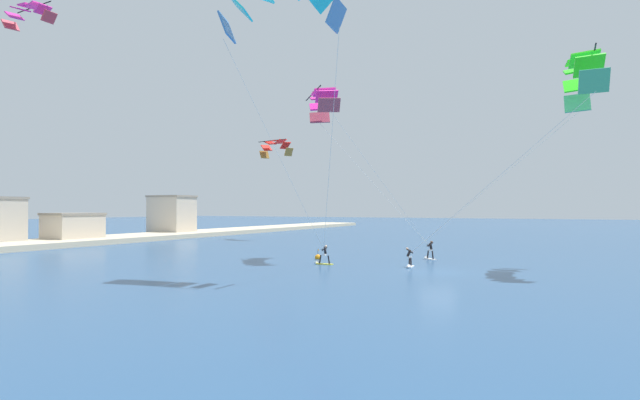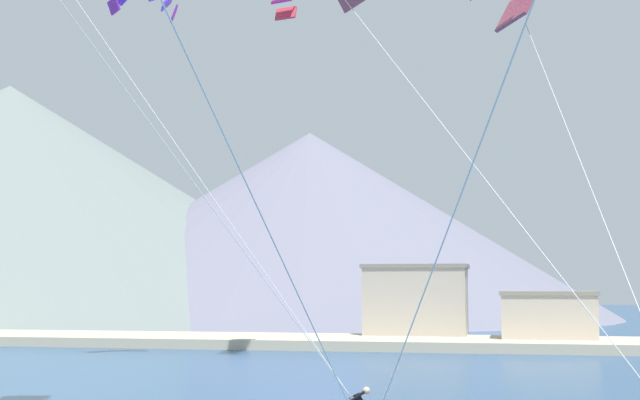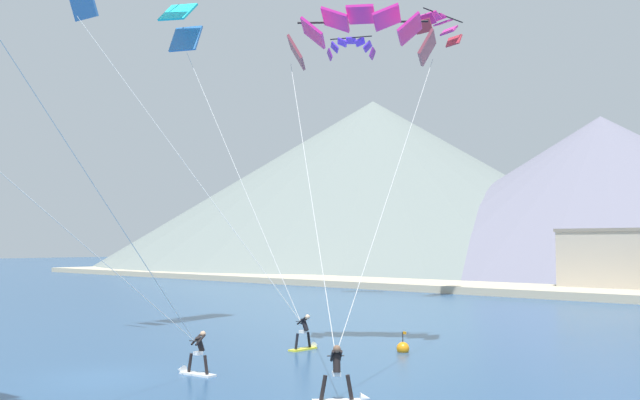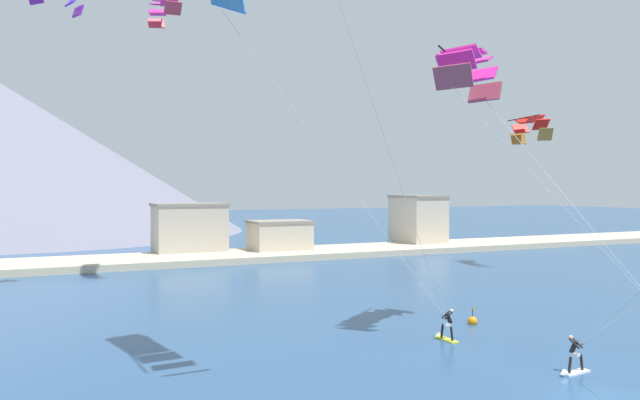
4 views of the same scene
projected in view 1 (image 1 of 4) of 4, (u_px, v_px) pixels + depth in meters
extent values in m
plane|color=navy|center=(438.00, 272.00, 36.84)|extent=(400.00, 400.00, 0.00)
cube|color=white|center=(430.00, 259.00, 45.74)|extent=(1.30, 1.36, 0.07)
cylinder|color=black|center=(433.00, 255.00, 45.37)|extent=(0.26, 0.27, 0.75)
cylinder|color=black|center=(428.00, 254.00, 46.12)|extent=(0.26, 0.27, 0.75)
cube|color=white|center=(430.00, 250.00, 45.75)|extent=(0.39, 0.39, 0.12)
cylinder|color=black|center=(431.00, 246.00, 45.78)|extent=(0.41, 0.40, 0.63)
cylinder|color=black|center=(431.00, 245.00, 45.63)|extent=(0.45, 0.43, 0.41)
cylinder|color=black|center=(429.00, 244.00, 45.86)|extent=(0.45, 0.43, 0.41)
cylinder|color=black|center=(428.00, 245.00, 45.68)|extent=(0.38, 0.40, 0.03)
sphere|color=brown|center=(432.00, 242.00, 45.81)|extent=(0.23, 0.23, 0.23)
cone|color=white|center=(425.00, 257.00, 46.55)|extent=(0.47, 0.46, 0.36)
cube|color=white|center=(410.00, 267.00, 39.85)|extent=(1.48, 0.62, 0.07)
cylinder|color=black|center=(411.00, 261.00, 40.23)|extent=(0.24, 0.14, 0.68)
cylinder|color=black|center=(409.00, 262.00, 39.48)|extent=(0.24, 0.14, 0.68)
cube|color=white|center=(410.00, 257.00, 39.86)|extent=(0.25, 0.31, 0.12)
cylinder|color=black|center=(409.00, 253.00, 39.90)|extent=(0.25, 0.42, 0.58)
cylinder|color=black|center=(410.00, 251.00, 39.97)|extent=(0.14, 0.50, 0.38)
cylinder|color=black|center=(410.00, 251.00, 39.76)|extent=(0.14, 0.50, 0.38)
cylinder|color=black|center=(412.00, 252.00, 39.81)|extent=(0.52, 0.10, 0.03)
sphere|color=tan|center=(407.00, 249.00, 39.95)|extent=(0.21, 0.21, 0.21)
cone|color=white|center=(408.00, 267.00, 39.03)|extent=(0.34, 0.40, 0.36)
cube|color=yellow|center=(324.00, 264.00, 41.72)|extent=(0.45, 1.44, 0.07)
cylinder|color=black|center=(329.00, 260.00, 41.55)|extent=(0.12, 0.23, 0.70)
cylinder|color=black|center=(320.00, 259.00, 41.90)|extent=(0.12, 0.23, 0.70)
cube|color=white|center=(324.00, 255.00, 41.73)|extent=(0.30, 0.23, 0.12)
cylinder|color=black|center=(325.00, 251.00, 41.84)|extent=(0.44, 0.21, 0.60)
cylinder|color=black|center=(326.00, 249.00, 41.70)|extent=(0.51, 0.08, 0.39)
cylinder|color=black|center=(323.00, 249.00, 41.80)|extent=(0.51, 0.08, 0.39)
cylinder|color=black|center=(324.00, 249.00, 41.59)|extent=(0.04, 0.52, 0.03)
sphere|color=beige|center=(326.00, 246.00, 42.00)|extent=(0.21, 0.21, 0.21)
cone|color=white|center=(315.00, 263.00, 42.11)|extent=(0.36, 0.30, 0.36)
cube|color=#9E3F4E|center=(329.00, 105.00, 41.73)|extent=(1.78, 1.88, 1.21)
cube|color=#EF249A|center=(327.00, 96.00, 42.48)|extent=(1.99, 2.07, 1.02)
cube|color=#EF249A|center=(324.00, 92.00, 43.49)|extent=(2.09, 2.20, 0.70)
cube|color=#EF249A|center=(322.00, 93.00, 44.63)|extent=(2.08, 2.25, 0.30)
cube|color=#EF249A|center=(321.00, 98.00, 45.78)|extent=(2.00, 2.25, 0.70)
cube|color=#EF249A|center=(320.00, 107.00, 46.78)|extent=(1.81, 2.18, 1.02)
cube|color=#9E3F4E|center=(320.00, 118.00, 47.52)|extent=(1.53, 2.04, 1.21)
cylinder|color=black|center=(313.00, 94.00, 44.52)|extent=(4.68, 3.95, 0.10)
cylinder|color=silver|center=(382.00, 181.00, 43.58)|extent=(8.04, 6.17, 11.50)
cylinder|color=silver|center=(373.00, 183.00, 46.73)|extent=(2.81, 9.76, 11.50)
cube|color=#3FA672|center=(577.00, 103.00, 39.24)|extent=(0.76, 1.92, 1.57)
cube|color=#2FEF1A|center=(577.00, 85.00, 38.51)|extent=(1.28, 1.98, 1.34)
cube|color=#2FEF1A|center=(578.00, 70.00, 37.36)|extent=(1.64, 2.02, 0.90)
cube|color=#2FEF1A|center=(580.00, 61.00, 35.99)|extent=(1.79, 2.03, 0.33)
cube|color=#2FEF1A|center=(584.00, 59.00, 34.58)|extent=(1.80, 2.01, 0.90)
cube|color=#2FEF1A|center=(589.00, 66.00, 33.34)|extent=(1.57, 1.97, 1.34)
cube|color=#3FA672|center=(594.00, 81.00, 32.47)|extent=(1.15, 1.90, 1.57)
cylinder|color=black|center=(593.00, 58.00, 35.71)|extent=(7.26, 0.17, 0.10)
cylinder|color=silver|center=(495.00, 182.00, 39.61)|extent=(5.39, 11.94, 11.07)
cylinder|color=silver|center=(495.00, 180.00, 36.01)|extent=(2.24, 12.90, 11.07)
cube|color=#3B77BB|center=(336.00, 15.00, 30.79)|extent=(1.97, 0.83, 1.66)
cube|color=#23DCE1|center=(240.00, 7.00, 32.80)|extent=(2.02, 1.72, 1.42)
cube|color=#3B77BB|center=(227.00, 28.00, 32.85)|extent=(1.91, 1.26, 1.66)
cylinder|color=silver|center=(330.00, 155.00, 36.11)|extent=(9.65, 5.88, 14.62)
cylinder|color=silver|center=(279.00, 157.00, 37.20)|extent=(11.10, 1.93, 14.62)
cube|color=olive|center=(289.00, 152.00, 72.08)|extent=(1.59, 0.80, 1.23)
cube|color=red|center=(285.00, 145.00, 72.45)|extent=(1.70, 1.20, 1.07)
cube|color=red|center=(281.00, 141.00, 73.07)|extent=(1.75, 1.48, 0.73)
cube|color=red|center=(275.00, 141.00, 73.84)|extent=(1.77, 1.59, 0.27)
cube|color=red|center=(270.00, 143.00, 74.64)|extent=(1.74, 1.59, 0.73)
cube|color=red|center=(267.00, 148.00, 75.34)|extent=(1.66, 1.41, 1.07)
cube|color=olive|center=(264.00, 155.00, 75.83)|extent=(1.54, 1.07, 1.23)
cylinder|color=black|center=(272.00, 141.00, 73.36)|extent=(1.11, 5.38, 0.10)
cube|color=#C33340|center=(10.00, 25.00, 46.46)|extent=(1.39, 0.72, 1.03)
cube|color=#D92999|center=(15.00, 16.00, 46.12)|extent=(1.41, 0.91, 0.87)
cube|color=#D92999|center=(20.00, 9.00, 45.73)|extent=(1.42, 1.06, 0.61)
cube|color=#D92999|center=(28.00, 6.00, 45.33)|extent=(1.42, 1.13, 0.29)
cube|color=#D92999|center=(35.00, 6.00, 44.96)|extent=(1.41, 1.17, 0.61)
cube|color=#D92999|center=(43.00, 10.00, 44.67)|extent=(1.40, 1.09, 0.87)
cube|color=#C33340|center=(49.00, 17.00, 44.48)|extent=(1.38, 0.90, 1.03)
cylinder|color=black|center=(34.00, 7.00, 45.88)|extent=(0.42, 5.29, 0.10)
sphere|color=orange|center=(318.00, 257.00, 46.12)|extent=(0.56, 0.56, 0.56)
cylinder|color=black|center=(318.00, 252.00, 46.13)|extent=(0.04, 0.04, 0.44)
cube|color=orange|center=(318.00, 250.00, 46.21)|extent=(0.18, 0.01, 0.12)
cube|color=beige|center=(23.00, 245.00, 58.97)|extent=(180.00, 10.00, 0.70)
cube|color=beige|center=(73.00, 229.00, 66.44)|extent=(6.58, 4.58, 3.78)
cube|color=gray|center=(73.00, 214.00, 66.47)|extent=(6.84, 4.76, 0.30)
cube|color=beige|center=(172.00, 216.00, 85.37)|extent=(5.01, 6.77, 6.58)
cube|color=gray|center=(172.00, 196.00, 85.42)|extent=(5.21, 7.04, 0.30)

